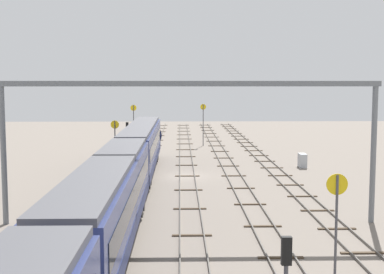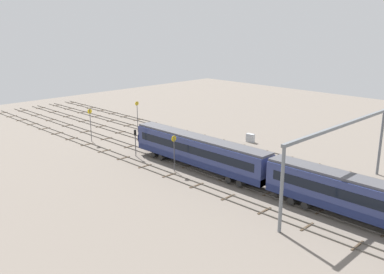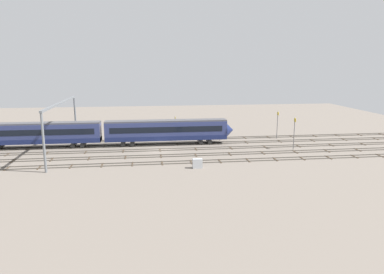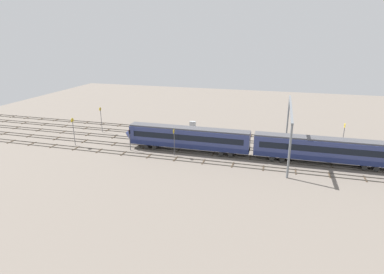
{
  "view_description": "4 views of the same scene",
  "coord_description": "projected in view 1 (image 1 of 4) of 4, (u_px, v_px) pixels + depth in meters",
  "views": [
    {
      "loc": [
        -51.77,
        0.71,
        9.22
      ],
      "look_at": [
        2.79,
        -0.52,
        3.58
      ],
      "focal_mm": 50.3,
      "sensor_mm": 36.0,
      "label": 1
    },
    {
      "loc": [
        -38.57,
        45.32,
        20.36
      ],
      "look_at": [
        5.37,
        2.0,
        3.65
      ],
      "focal_mm": 39.3,
      "sensor_mm": 36.0,
      "label": 2
    },
    {
      "loc": [
        -2.15,
        -64.78,
        15.78
      ],
      "look_at": [
        6.02,
        -0.24,
        2.4
      ],
      "focal_mm": 33.12,
      "sensor_mm": 36.0,
      "label": 3
    },
    {
      "loc": [
        -15.14,
        61.63,
        22.22
      ],
      "look_at": [
        1.84,
        0.67,
        1.78
      ],
      "focal_mm": 29.76,
      "sensor_mm": 36.0,
      "label": 4
    }
  ],
  "objects": [
    {
      "name": "speed_sign_distant_end",
      "position": [
        336.0,
        213.0,
        24.04
      ],
      "size": [
        0.14,
        0.96,
        5.14
      ],
      "color": "#4C4C51",
      "rests_on": "ground"
    },
    {
      "name": "track_middle",
      "position": [
        187.0,
        176.0,
        52.44
      ],
      "size": [
        128.99,
        2.4,
        0.16
      ],
      "color": "#59544C",
      "rests_on": "ground"
    },
    {
      "name": "track_far_background",
      "position": [
        94.0,
        176.0,
        52.23
      ],
      "size": [
        128.99,
        2.4,
        0.16
      ],
      "color": "#59544C",
      "rests_on": "ground"
    },
    {
      "name": "relay_cabinet",
      "position": [
        302.0,
        160.0,
        57.94
      ],
      "size": [
        1.51,
        0.73,
        1.48
      ],
      "color": "#B2B7BC",
      "rests_on": "ground"
    },
    {
      "name": "ground_plane",
      "position": [
        187.0,
        176.0,
        52.45
      ],
      "size": [
        144.99,
        144.99,
        0.0
      ],
      "primitive_type": "plane",
      "color": "slate"
    },
    {
      "name": "track_second_near",
      "position": [
        234.0,
        175.0,
        52.54
      ],
      "size": [
        128.99,
        2.4,
        0.16
      ],
      "color": "#59544C",
      "rests_on": "ground"
    },
    {
      "name": "track_with_train",
      "position": [
        141.0,
        176.0,
        52.34
      ],
      "size": [
        128.99,
        2.4,
        0.16
      ],
      "color": "#59544C",
      "rests_on": "ground"
    },
    {
      "name": "speed_sign_near_foreground",
      "position": [
        134.0,
        120.0,
        77.26
      ],
      "size": [
        0.14,
        0.87,
        5.89
      ],
      "color": "#4C4C51",
      "rests_on": "ground"
    },
    {
      "name": "speed_sign_far_trackside",
      "position": [
        203.0,
        120.0,
        77.01
      ],
      "size": [
        0.14,
        0.82,
        6.02
      ],
      "color": "#4C4C51",
      "rests_on": "ground"
    },
    {
      "name": "train",
      "position": [
        110.0,
        201.0,
        29.51
      ],
      "size": [
        75.2,
        3.24,
        4.8
      ],
      "color": "navy",
      "rests_on": "ground"
    },
    {
      "name": "speed_sign_mid_trackside",
      "position": [
        115.0,
        139.0,
        55.39
      ],
      "size": [
        0.14,
        0.85,
        5.24
      ],
      "color": "#4C4C51",
      "rests_on": "ground"
    },
    {
      "name": "track_near_foreground",
      "position": [
        280.0,
        175.0,
        52.64
      ],
      "size": [
        128.99,
        2.4,
        0.16
      ],
      "color": "#59544C",
      "rests_on": "ground"
    },
    {
      "name": "signal_light_trackside_approach",
      "position": [
        127.0,
        135.0,
        64.85
      ],
      "size": [
        0.31,
        0.32,
        4.33
      ],
      "color": "#4C4C51",
      "rests_on": "ground"
    },
    {
      "name": "overhead_gantry",
      "position": [
        190.0,
        113.0,
        34.43
      ],
      "size": [
        0.4,
        24.52,
        9.26
      ],
      "color": "slate",
      "rests_on": "ground"
    }
  ]
}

